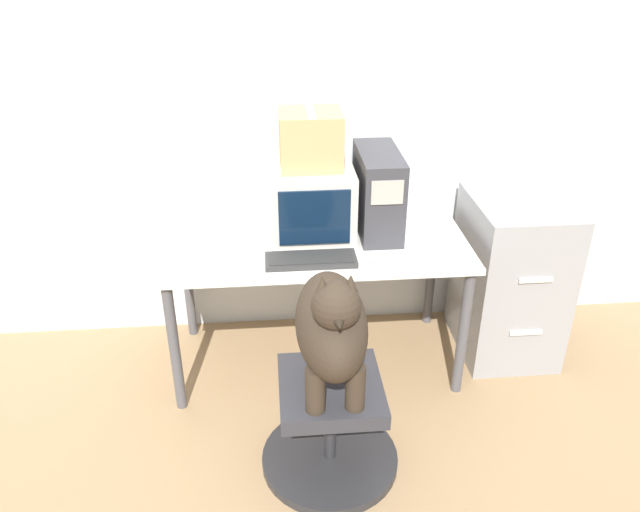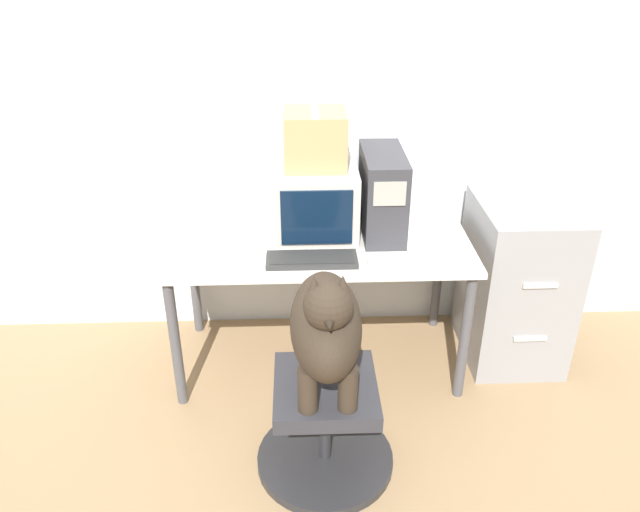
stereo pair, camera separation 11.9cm
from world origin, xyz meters
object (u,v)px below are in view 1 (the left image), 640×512
(keyboard, at_px, (311,260))
(cardboard_box, at_px, (311,139))
(pc_tower, at_px, (378,192))
(dog, at_px, (332,325))
(office_chair, at_px, (330,427))
(crt_monitor, at_px, (311,199))
(filing_cabinet, at_px, (510,277))

(keyboard, bearing_deg, cardboard_box, 85.43)
(pc_tower, distance_m, dog, 0.92)
(pc_tower, xyz_separation_m, dog, (-0.31, -0.84, -0.19))
(office_chair, height_order, cardboard_box, cardboard_box)
(crt_monitor, bearing_deg, cardboard_box, 90.00)
(keyboard, xyz_separation_m, office_chair, (0.04, -0.51, -0.53))
(pc_tower, height_order, office_chair, pc_tower)
(dog, bearing_deg, cardboard_box, 90.98)
(crt_monitor, distance_m, filing_cabinet, 1.14)
(crt_monitor, relative_size, office_chair, 0.75)
(pc_tower, distance_m, office_chair, 1.14)
(crt_monitor, height_order, keyboard, crt_monitor)
(keyboard, relative_size, dog, 0.71)
(filing_cabinet, bearing_deg, crt_monitor, 176.51)
(office_chair, height_order, dog, dog)
(keyboard, bearing_deg, pc_tower, 41.44)
(keyboard, relative_size, filing_cabinet, 0.48)
(office_chair, distance_m, filing_cabinet, 1.31)
(pc_tower, height_order, filing_cabinet, pc_tower)
(pc_tower, distance_m, keyboard, 0.51)
(pc_tower, distance_m, cardboard_box, 0.42)
(office_chair, bearing_deg, keyboard, 94.65)
(office_chair, bearing_deg, dog, -90.00)
(office_chair, bearing_deg, filing_cabinet, 36.95)
(dog, xyz_separation_m, cardboard_box, (-0.01, 0.86, 0.46))
(filing_cabinet, bearing_deg, keyboard, -166.08)
(keyboard, bearing_deg, office_chair, -85.35)
(crt_monitor, height_order, cardboard_box, cardboard_box)
(pc_tower, relative_size, dog, 0.78)
(keyboard, relative_size, cardboard_box, 1.44)
(filing_cabinet, xyz_separation_m, cardboard_box, (-1.05, 0.07, 0.76))
(keyboard, xyz_separation_m, filing_cabinet, (1.07, 0.27, -0.30))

